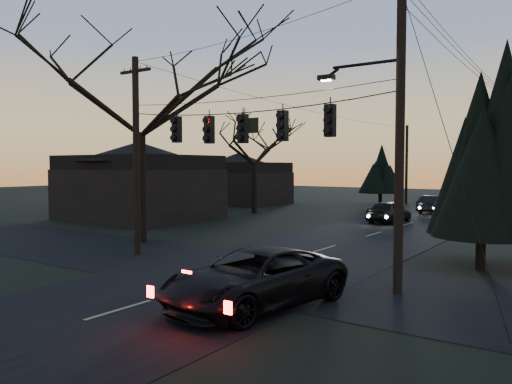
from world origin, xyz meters
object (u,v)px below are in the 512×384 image
Objects in this scene: evergreen_right at (483,150)px; sedan_oncoming_a at (389,212)px; utility_pole_far_l at (406,204)px; suv_near at (255,279)px; bare_tree_left at (141,92)px; utility_pole_right at (397,293)px; utility_pole_left at (138,255)px; sedan_oncoming_b at (434,204)px.

sedan_oncoming_a is (-8.21, 13.01, -3.71)m from evergreen_right.
utility_pole_far_l reaches higher than suv_near.
bare_tree_left is 1.43× the size of evergreen_right.
utility_pole_left is at bearing 180.00° from utility_pole_right.
sedan_oncoming_a is at bearing 110.62° from utility_pole_right.
evergreen_right reaches higher than utility_pole_left.
suv_near is at bearing -114.42° from evergreen_right.
utility_pole_far_l is at bearing 107.72° from utility_pole_right.
sedan_oncoming_b is (-6.30, 27.19, 0.70)m from utility_pole_right.
evergreen_right is 1.37× the size of suv_near.
evergreen_right is at bearing 75.60° from utility_pole_right.
utility_pole_left is at bearing -90.00° from utility_pole_far_l.
utility_pole_right is 1.25× the size of utility_pole_far_l.
sedan_oncoming_a is (-4.17, 21.91, -0.03)m from suv_near.
utility_pole_far_l is at bearing -72.04° from sedan_oncoming_a.
sedan_oncoming_a is at bearing 75.74° from utility_pole_left.
utility_pole_left is 1.51× the size of suv_near.
utility_pole_far_l is 10.25m from sedan_oncoming_b.
suv_near is at bearing -77.49° from utility_pole_far_l.
evergreen_right is at bearing 22.18° from utility_pole_left.
bare_tree_left reaches higher than evergreen_right.
utility_pole_left reaches higher than utility_pole_far_l.
evergreen_right is (12.84, -30.77, 4.46)m from utility_pole_far_l.
evergreen_right reaches higher than suv_near.
utility_pole_far_l reaches higher than sedan_oncoming_a.
suv_near is 1.32× the size of sedan_oncoming_b.
evergreen_right is (15.28, 2.74, -3.05)m from bare_tree_left.
utility_pole_far_l is 40.64m from suv_near.
bare_tree_left is (-2.44, 2.50, 7.51)m from utility_pole_left.
evergreen_right is 23.55m from sedan_oncoming_b.
utility_pole_left is at bearing 79.07° from sedan_oncoming_a.
evergreen_right is at bearing 125.58° from sedan_oncoming_a.
sedan_oncoming_b is at bearing 72.81° from bare_tree_left.
sedan_oncoming_a is 8.97m from sedan_oncoming_b.
utility_pole_right reaches higher than utility_pole_far_l.
utility_pole_far_l is at bearing 90.00° from utility_pole_left.
utility_pole_right is 11.50m from utility_pole_left.
sedan_oncoming_b is (0.56, 8.95, -0.05)m from sedan_oncoming_a.
suv_near is (8.80, -39.67, 0.78)m from utility_pole_far_l.
utility_pole_right is 37.79m from utility_pole_far_l.
sedan_oncoming_a is 1.04× the size of sedan_oncoming_b.
sedan_oncoming_b is at bearing 103.04° from utility_pole_right.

